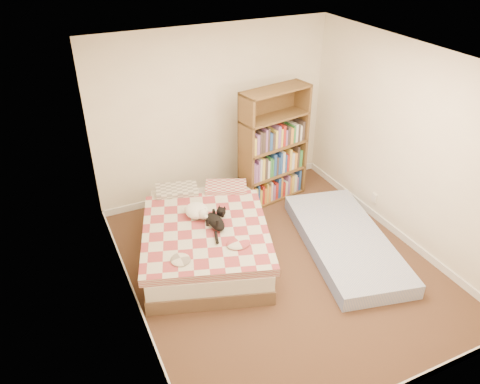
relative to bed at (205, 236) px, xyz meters
name	(u,v)px	position (x,y,z in m)	size (l,w,h in m)	color
room	(283,181)	(0.72, -0.64, 0.95)	(3.51, 4.01, 2.51)	#462B1E
bed	(205,236)	(0.00, 0.00, 0.00)	(1.97, 2.36, 0.54)	brown
bookshelf	(272,161)	(1.40, 0.84, 0.36)	(1.09, 0.52, 1.71)	#4E321B
floor_mattress	(345,241)	(1.66, -0.68, -0.15)	(0.96, 2.14, 0.19)	#7B8DCD
black_cat	(215,220)	(0.09, -0.14, 0.30)	(0.38, 0.64, 0.14)	black
white_dog	(198,211)	(-0.03, 0.12, 0.32)	(0.40, 0.42, 0.16)	white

